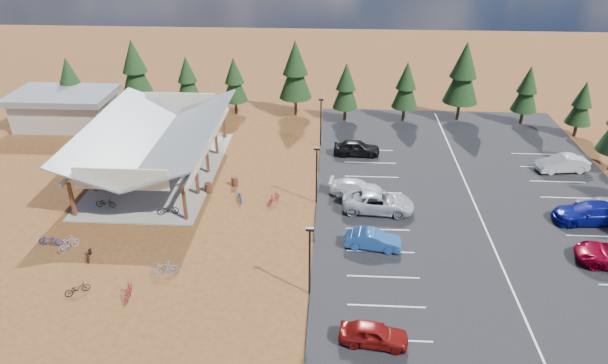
# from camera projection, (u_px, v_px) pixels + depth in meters

# --- Properties ---
(ground) EXTENTS (140.00, 140.00, 0.00)m
(ground) POSITION_uv_depth(u_px,v_px,m) (255.00, 213.00, 44.85)
(ground) COLOR #553116
(ground) RESTS_ON ground
(asphalt_lot) EXTENTS (27.00, 44.00, 0.04)m
(asphalt_lot) POSITION_uv_depth(u_px,v_px,m) (473.00, 201.00, 46.55)
(asphalt_lot) COLOR black
(asphalt_lot) RESTS_ON ground
(concrete_pad) EXTENTS (10.60, 18.60, 0.10)m
(concrete_pad) POSITION_uv_depth(u_px,v_px,m) (161.00, 171.00, 51.50)
(concrete_pad) COLOR gray
(concrete_pad) RESTS_ON ground
(bike_pavilion) EXTENTS (11.65, 19.40, 4.97)m
(bike_pavilion) POSITION_uv_depth(u_px,v_px,m) (156.00, 135.00, 49.73)
(bike_pavilion) COLOR #552C18
(bike_pavilion) RESTS_ON concrete_pad
(outbuilding) EXTENTS (11.00, 7.00, 3.90)m
(outbuilding) POSITION_uv_depth(u_px,v_px,m) (65.00, 108.00, 60.97)
(outbuilding) COLOR #ADA593
(outbuilding) RESTS_ON ground
(lamp_post_0) EXTENTS (0.50, 0.25, 5.14)m
(lamp_post_0) POSITION_uv_depth(u_px,v_px,m) (310.00, 257.00, 34.39)
(lamp_post_0) COLOR black
(lamp_post_0) RESTS_ON ground
(lamp_post_1) EXTENTS (0.50, 0.25, 5.14)m
(lamp_post_1) POSITION_uv_depth(u_px,v_px,m) (317.00, 171.00, 44.96)
(lamp_post_1) COLOR black
(lamp_post_1) RESTS_ON ground
(lamp_post_2) EXTENTS (0.50, 0.25, 5.14)m
(lamp_post_2) POSITION_uv_depth(u_px,v_px,m) (321.00, 119.00, 55.54)
(lamp_post_2) COLOR black
(lamp_post_2) RESTS_ON ground
(trash_bin_0) EXTENTS (0.60, 0.60, 0.90)m
(trash_bin_0) POSITION_uv_depth(u_px,v_px,m) (208.00, 188.00, 47.73)
(trash_bin_0) COLOR #4C281B
(trash_bin_0) RESTS_ON ground
(trash_bin_1) EXTENTS (0.60, 0.60, 0.90)m
(trash_bin_1) POSITION_uv_depth(u_px,v_px,m) (235.00, 181.00, 48.82)
(trash_bin_1) COLOR #4C281B
(trash_bin_1) RESTS_ON ground
(pine_0) EXTENTS (3.00, 3.00, 6.98)m
(pine_0) POSITION_uv_depth(u_px,v_px,m) (70.00, 80.00, 62.86)
(pine_0) COLOR #382314
(pine_0) RESTS_ON ground
(pine_1) EXTENTS (3.75, 3.75, 8.73)m
(pine_1) POSITION_uv_depth(u_px,v_px,m) (135.00, 68.00, 63.42)
(pine_1) COLOR #382314
(pine_1) RESTS_ON ground
(pine_2) EXTENTS (2.93, 2.93, 6.83)m
(pine_2) POSITION_uv_depth(u_px,v_px,m) (187.00, 79.00, 63.67)
(pine_2) COLOR #382314
(pine_2) RESTS_ON ground
(pine_3) EXTENTS (2.95, 2.95, 6.87)m
(pine_3) POSITION_uv_depth(u_px,v_px,m) (234.00, 80.00, 63.17)
(pine_3) COLOR #382314
(pine_3) RESTS_ON ground
(pine_4) EXTENTS (3.82, 3.82, 8.90)m
(pine_4) POSITION_uv_depth(u_px,v_px,m) (295.00, 70.00, 62.34)
(pine_4) COLOR #382314
(pine_4) RESTS_ON ground
(pine_5) EXTENTS (2.94, 2.94, 6.86)m
(pine_5) POSITION_uv_depth(u_px,v_px,m) (346.00, 86.00, 61.10)
(pine_5) COLOR #382314
(pine_5) RESTS_ON ground
(pine_6) EXTENTS (3.01, 3.01, 7.00)m
(pine_6) POSITION_uv_depth(u_px,v_px,m) (406.00, 85.00, 61.11)
(pine_6) COLOR #382314
(pine_6) RESTS_ON ground
(pine_7) EXTENTS (3.94, 3.94, 9.17)m
(pine_7) POSITION_uv_depth(u_px,v_px,m) (463.00, 73.00, 60.75)
(pine_7) COLOR #382314
(pine_7) RESTS_ON ground
(pine_8) EXTENTS (2.92, 2.92, 6.79)m
(pine_8) POSITION_uv_depth(u_px,v_px,m) (527.00, 89.00, 60.31)
(pine_8) COLOR #382314
(pine_8) RESTS_ON ground
(pine_13) EXTENTS (2.66, 2.66, 6.20)m
(pine_13) POSITION_uv_depth(u_px,v_px,m) (582.00, 103.00, 57.32)
(pine_13) COLOR #382314
(pine_13) RESTS_ON ground
(bike_0) EXTENTS (1.70, 0.62, 0.89)m
(bike_0) POSITION_uv_depth(u_px,v_px,m) (105.00, 203.00, 45.23)
(bike_0) COLOR black
(bike_0) RESTS_ON concrete_pad
(bike_1) EXTENTS (1.93, 0.88, 1.12)m
(bike_1) POSITION_uv_depth(u_px,v_px,m) (131.00, 176.00, 49.24)
(bike_1) COLOR gray
(bike_1) RESTS_ON concrete_pad
(bike_2) EXTENTS (1.61, 0.61, 0.83)m
(bike_2) POSITION_uv_depth(u_px,v_px,m) (139.00, 160.00, 52.60)
(bike_2) COLOR navy
(bike_2) RESTS_ON concrete_pad
(bike_3) EXTENTS (1.62, 0.62, 0.95)m
(bike_3) POSITION_uv_depth(u_px,v_px,m) (150.00, 144.00, 55.83)
(bike_3) COLOR maroon
(bike_3) RESTS_ON concrete_pad
(bike_4) EXTENTS (1.84, 1.11, 0.92)m
(bike_4) POSITION_uv_depth(u_px,v_px,m) (168.00, 209.00, 44.24)
(bike_4) COLOR black
(bike_4) RESTS_ON concrete_pad
(bike_5) EXTENTS (1.83, 0.89, 1.06)m
(bike_5) POSITION_uv_depth(u_px,v_px,m) (190.00, 174.00, 49.68)
(bike_5) COLOR gray
(bike_5) RESTS_ON concrete_pad
(bike_6) EXTENTS (1.80, 0.93, 0.90)m
(bike_6) POSITION_uv_depth(u_px,v_px,m) (173.00, 167.00, 51.20)
(bike_6) COLOR navy
(bike_6) RESTS_ON concrete_pad
(bike_7) EXTENTS (1.85, 0.97, 1.07)m
(bike_7) POSITION_uv_depth(u_px,v_px,m) (191.00, 134.00, 58.05)
(bike_7) COLOR #98341B
(bike_7) RESTS_ON concrete_pad
(bike_8) EXTENTS (0.94, 1.65, 0.82)m
(bike_8) POSITION_uv_depth(u_px,v_px,m) (89.00, 254.00, 39.03)
(bike_8) COLOR black
(bike_8) RESTS_ON ground
(bike_9) EXTENTS (1.35, 1.75, 1.05)m
(bike_9) POSITION_uv_depth(u_px,v_px,m) (69.00, 244.00, 39.95)
(bike_9) COLOR #989AA0
(bike_9) RESTS_ON ground
(bike_10) EXTENTS (1.90, 0.70, 0.99)m
(bike_10) POSITION_uv_depth(u_px,v_px,m) (50.00, 240.00, 40.41)
(bike_10) COLOR navy
(bike_10) RESTS_ON ground
(bike_11) EXTENTS (0.65, 1.83, 1.08)m
(bike_11) POSITION_uv_depth(u_px,v_px,m) (128.00, 291.00, 35.15)
(bike_11) COLOR maroon
(bike_11) RESTS_ON ground
(bike_12) EXTENTS (1.65, 1.44, 0.86)m
(bike_12) POSITION_uv_depth(u_px,v_px,m) (77.00, 289.00, 35.56)
(bike_12) COLOR black
(bike_12) RESTS_ON ground
(bike_13) EXTENTS (1.85, 1.22, 1.08)m
(bike_13) POSITION_uv_depth(u_px,v_px,m) (165.00, 269.00, 37.24)
(bike_13) COLOR gray
(bike_13) RESTS_ON ground
(bike_14) EXTENTS (1.16, 1.90, 0.94)m
(bike_14) POSITION_uv_depth(u_px,v_px,m) (240.00, 195.00, 46.48)
(bike_14) COLOR navy
(bike_14) RESTS_ON ground
(bike_15) EXTENTS (1.27, 1.69, 1.01)m
(bike_15) POSITION_uv_depth(u_px,v_px,m) (274.00, 198.00, 45.96)
(bike_15) COLOR maroon
(bike_15) RESTS_ON ground
(car_0) EXTENTS (4.20, 2.09, 1.38)m
(car_0) POSITION_uv_depth(u_px,v_px,m) (374.00, 334.00, 31.47)
(car_0) COLOR maroon
(car_0) RESTS_ON asphalt_lot
(car_1) EXTENTS (4.33, 2.01, 1.37)m
(car_1) POSITION_uv_depth(u_px,v_px,m) (373.00, 240.00, 40.05)
(car_1) COLOR #23529D
(car_1) RESTS_ON asphalt_lot
(car_2) EXTENTS (6.09, 3.15, 1.64)m
(car_2) POSITION_uv_depth(u_px,v_px,m) (378.00, 202.00, 44.72)
(car_2) COLOR #B4B7BD
(car_2) RESTS_ON asphalt_lot
(car_3) EXTENTS (4.88, 2.46, 1.36)m
(car_3) POSITION_uv_depth(u_px,v_px,m) (356.00, 188.00, 47.18)
(car_3) COLOR silver
(car_3) RESTS_ON asphalt_lot
(car_4) EXTENTS (4.64, 1.95, 1.57)m
(car_4) POSITION_uv_depth(u_px,v_px,m) (357.00, 148.00, 54.38)
(car_4) COLOR black
(car_4) RESTS_ON asphalt_lot
(car_7) EXTENTS (5.86, 2.73, 1.66)m
(car_7) POSITION_uv_depth(u_px,v_px,m) (590.00, 213.00, 43.19)
(car_7) COLOR navy
(car_7) RESTS_ON asphalt_lot
(car_8) EXTENTS (4.13, 2.02, 1.36)m
(car_8) POSITION_uv_depth(u_px,v_px,m) (601.00, 205.00, 44.55)
(car_8) COLOR #93969A
(car_8) RESTS_ON asphalt_lot
(car_9) EXTENTS (4.98, 2.35, 1.58)m
(car_9) POSITION_uv_depth(u_px,v_px,m) (562.00, 164.00, 51.17)
(car_9) COLOR silver
(car_9) RESTS_ON asphalt_lot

